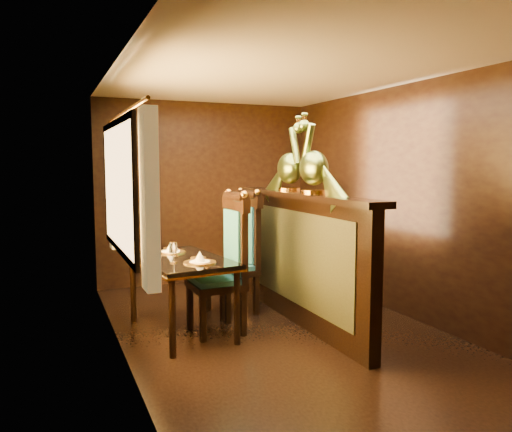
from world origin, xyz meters
The scene contains 8 objects.
ground centered at (0.00, 0.00, 0.00)m, with size 5.00×5.00×0.00m, color black.
room_shell centered at (-0.09, 0.02, 1.58)m, with size 3.04×5.04×2.52m.
partition centered at (0.32, 0.30, 0.71)m, with size 0.26×2.70×1.36m.
dining_table centered at (-0.89, 0.47, 0.68)m, with size 0.93×1.35×0.95m.
chair_left centered at (-0.45, 0.35, 0.73)m, with size 0.51×0.56×1.40m.
chair_right centered at (-0.08, 0.92, 0.72)m, with size 0.54×0.57×1.38m.
peacock_left centered at (0.33, 0.03, 1.76)m, with size 0.25×0.67×0.80m, color #1C5431, non-canonical shape.
peacock_right centered at (0.33, 0.55, 1.75)m, with size 0.25×0.66×0.78m, color #1C5431, non-canonical shape.
Camera 1 is at (-2.08, -4.20, 1.65)m, focal length 35.00 mm.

